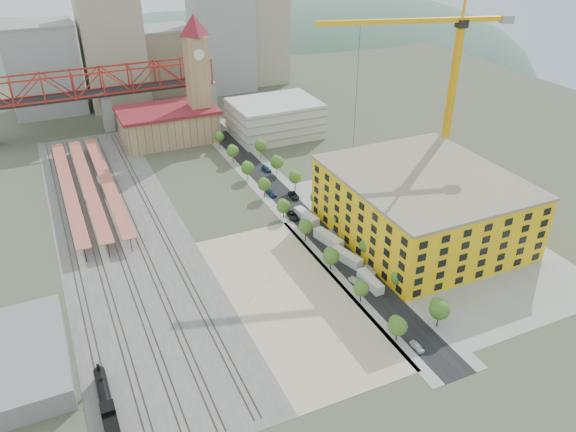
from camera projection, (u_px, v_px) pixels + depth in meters
name	position (u px, v px, depth m)	size (l,w,h in m)	color
ground	(258.00, 233.00, 162.48)	(400.00, 400.00, 0.00)	#474C38
ballast_strip	(120.00, 231.00, 163.25)	(36.00, 165.00, 0.06)	#605E59
dirt_lot	(291.00, 297.00, 136.04)	(28.00, 67.00, 0.06)	tan
street_asphalt	(286.00, 200.00, 180.16)	(12.00, 170.00, 0.06)	black
sidewalk_west	(271.00, 204.00, 178.17)	(3.00, 170.00, 0.04)	gray
sidewalk_east	(302.00, 197.00, 182.17)	(3.00, 170.00, 0.04)	gray
construction_pad	(427.00, 232.00, 162.96)	(50.00, 90.00, 0.06)	gray
rail_tracks	(114.00, 232.00, 162.54)	(26.56, 160.00, 0.18)	#382B23
platform_canopies	(88.00, 184.00, 181.29)	(16.00, 80.00, 4.12)	#B15144
station_hall	(168.00, 124.00, 222.38)	(38.00, 24.00, 13.10)	tan
clock_tower	(197.00, 66.00, 214.73)	(12.00, 12.00, 52.00)	tan
parking_garage	(275.00, 118.00, 227.61)	(34.00, 26.00, 14.00)	silver
truss_bridge	(102.00, 85.00, 227.37)	(94.00, 9.60, 25.60)	gray
construction_building	(422.00, 205.00, 157.28)	(44.60, 50.60, 18.80)	yellow
warehouse	(10.00, 362.00, 113.50)	(22.00, 32.00, 5.00)	gray
street_trees	(300.00, 214.00, 172.25)	(15.40, 124.40, 8.00)	#38641E
skyline	(159.00, 48.00, 266.81)	(133.00, 46.00, 60.00)	#9EA0A3
distant_hills	(188.00, 149.00, 423.94)	(647.00, 264.00, 227.00)	#4C6B59
locomotive	(106.00, 402.00, 105.07)	(2.59, 20.00, 5.00)	black
tower_crane	(442.00, 71.00, 169.95)	(57.23, 18.55, 63.00)	#F7A910
site_trailer_a	(370.00, 282.00, 139.54)	(2.40, 9.13, 2.50)	silver
site_trailer_b	(347.00, 257.00, 148.87)	(2.59, 9.83, 2.69)	silver
site_trailer_c	(328.00, 239.00, 156.92)	(2.69, 10.21, 2.80)	silver
site_trailer_d	(306.00, 217.00, 167.96)	(2.63, 9.98, 2.73)	silver
car_0	(417.00, 347.00, 119.98)	(1.53, 3.81, 1.30)	silver
car_1	(355.00, 282.00, 140.52)	(1.39, 3.97, 1.31)	#9FA0A4
car_2	(293.00, 216.00, 169.81)	(2.59, 5.61, 1.56)	black
car_3	(271.00, 193.00, 183.04)	(2.14, 5.26, 1.53)	navy
car_4	(370.00, 270.00, 144.74)	(1.86, 4.62, 1.57)	white
car_5	(332.00, 233.00, 160.85)	(1.42, 4.08, 1.34)	#95959A
car_6	(294.00, 195.00, 181.46)	(2.48, 5.37, 1.49)	black
car_7	(266.00, 169.00, 199.70)	(1.96, 4.82, 1.40)	navy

